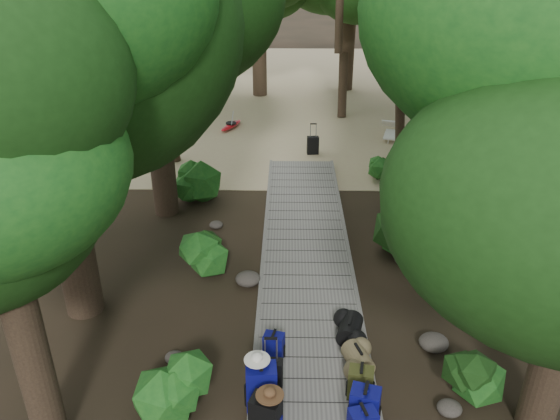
# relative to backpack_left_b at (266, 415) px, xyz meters

# --- Properties ---
(ground) EXTENTS (120.00, 120.00, 0.00)m
(ground) POSITION_rel_backpack_left_b_xyz_m (0.71, 3.61, -0.50)
(ground) COLOR #312518
(ground) RESTS_ON ground
(sand_beach) EXTENTS (40.00, 22.00, 0.02)m
(sand_beach) POSITION_rel_backpack_left_b_xyz_m (0.71, 19.61, -0.49)
(sand_beach) COLOR tan
(sand_beach) RESTS_ON ground
(boardwalk) EXTENTS (2.00, 12.00, 0.12)m
(boardwalk) POSITION_rel_backpack_left_b_xyz_m (0.71, 4.61, -0.44)
(boardwalk) COLOR gray
(boardwalk) RESTS_ON ground
(backpack_left_b) EXTENTS (0.49, 0.41, 0.76)m
(backpack_left_b) POSITION_rel_backpack_left_b_xyz_m (0.00, 0.00, 0.00)
(backpack_left_b) COLOR black
(backpack_left_b) RESTS_ON boardwalk
(backpack_left_c) EXTENTS (0.48, 0.36, 0.84)m
(backpack_left_c) POSITION_rel_backpack_left_b_xyz_m (-0.08, 0.53, 0.04)
(backpack_left_c) COLOR #070776
(backpack_left_c) RESTS_ON boardwalk
(backpack_left_d) EXTENTS (0.38, 0.31, 0.51)m
(backpack_left_d) POSITION_rel_backpack_left_b_xyz_m (0.07, 1.62, -0.13)
(backpack_left_d) COLOR #070776
(backpack_left_d) RESTS_ON boardwalk
(backpack_right_c) EXTENTS (0.48, 0.40, 0.71)m
(backpack_right_c) POSITION_rel_backpack_left_b_xyz_m (1.41, 0.22, -0.02)
(backpack_right_c) COLOR #070776
(backpack_right_c) RESTS_ON boardwalk
(backpack_right_d) EXTENTS (0.42, 0.34, 0.58)m
(backpack_right_d) POSITION_rel_backpack_left_b_xyz_m (1.42, 0.76, -0.09)
(backpack_right_d) COLOR #414118
(backpack_right_d) RESTS_ON boardwalk
(duffel_right_khaki) EXTENTS (0.53, 0.65, 0.38)m
(duffel_right_khaki) POSITION_rel_backpack_left_b_xyz_m (1.45, 1.37, -0.19)
(duffel_right_khaki) COLOR brown
(duffel_right_khaki) RESTS_ON boardwalk
(duffel_right_black) EXTENTS (0.54, 0.70, 0.39)m
(duffel_right_black) POSITION_rel_backpack_left_b_xyz_m (1.39, 2.12, -0.19)
(duffel_right_black) COLOR black
(duffel_right_black) RESTS_ON boardwalk
(suitcase_on_boardwalk) EXTENTS (0.37, 0.23, 0.56)m
(suitcase_on_boardwalk) POSITION_rel_backpack_left_b_xyz_m (0.05, 0.89, -0.10)
(suitcase_on_boardwalk) COLOR black
(suitcase_on_boardwalk) RESTS_ON boardwalk
(lone_suitcase_on_sand) EXTENTS (0.40, 0.25, 0.59)m
(lone_suitcase_on_sand) POSITION_rel_backpack_left_b_xyz_m (1.10, 11.55, -0.19)
(lone_suitcase_on_sand) COLOR black
(lone_suitcase_on_sand) RESTS_ON sand_beach
(hat_brown) EXTENTS (0.39, 0.39, 0.12)m
(hat_brown) POSITION_rel_backpack_left_b_xyz_m (0.06, -0.00, 0.44)
(hat_brown) COLOR #51351E
(hat_brown) RESTS_ON backpack_left_b
(hat_white) EXTENTS (0.39, 0.39, 0.13)m
(hat_white) POSITION_rel_backpack_left_b_xyz_m (-0.14, 0.60, 0.53)
(hat_white) COLOR silver
(hat_white) RESTS_ON backpack_left_c
(kayak) EXTENTS (1.68, 2.94, 0.29)m
(kayak) POSITION_rel_backpack_left_b_xyz_m (-1.86, 14.20, -0.34)
(kayak) COLOR red
(kayak) RESTS_ON sand_beach
(sun_lounger) EXTENTS (0.98, 1.78, 0.55)m
(sun_lounger) POSITION_rel_backpack_left_b_xyz_m (3.99, 13.06, -0.21)
(sun_lounger) COLOR silver
(sun_lounger) RESTS_ON sand_beach
(tree_right_c) EXTENTS (5.47, 5.47, 9.47)m
(tree_right_c) POSITION_rel_backpack_left_b_xyz_m (4.66, 6.10, 4.24)
(tree_right_c) COLOR black
(tree_right_c) RESTS_ON ground
(tree_right_e) EXTENTS (4.71, 4.71, 8.47)m
(tree_right_e) POSITION_rel_backpack_left_b_xyz_m (4.92, 10.75, 3.74)
(tree_right_e) COLOR black
(tree_right_e) RESTS_ON ground
(tree_left_b) EXTENTS (5.57, 5.57, 10.03)m
(tree_left_b) POSITION_rel_backpack_left_b_xyz_m (-3.62, 3.05, 4.51)
(tree_left_b) COLOR black
(tree_left_b) RESTS_ON ground
(tree_left_c) EXTENTS (5.11, 5.11, 8.88)m
(tree_left_c) POSITION_rel_backpack_left_b_xyz_m (-2.88, 7.23, 3.94)
(tree_left_c) COLOR black
(tree_left_c) RESTS_ON ground
(palm_right_a) EXTENTS (3.84, 3.84, 6.55)m
(palm_right_a) POSITION_rel_backpack_left_b_xyz_m (3.77, 9.97, 2.77)
(palm_right_a) COLOR #113A10
(palm_right_a) RESTS_ON ground
(palm_right_c) EXTENTS (4.68, 4.68, 7.45)m
(palm_right_c) POSITION_rel_backpack_left_b_xyz_m (2.68, 15.92, 3.23)
(palm_right_c) COLOR #113A10
(palm_right_c) RESTS_ON ground
(palm_left_a) EXTENTS (4.86, 4.86, 7.73)m
(palm_left_a) POSITION_rel_backpack_left_b_xyz_m (-3.62, 10.79, 3.37)
(palm_left_a) COLOR #113A10
(palm_left_a) RESTS_ON ground
(rock_left_b) EXTENTS (0.33, 0.30, 0.18)m
(rock_left_b) POSITION_rel_backpack_left_b_xyz_m (-1.62, 1.60, -0.41)
(rock_left_b) COLOR #4C473F
(rock_left_b) RESTS_ON ground
(rock_left_c) EXTENTS (0.52, 0.47, 0.29)m
(rock_left_c) POSITION_rel_backpack_left_b_xyz_m (-0.52, 3.92, -0.36)
(rock_left_c) COLOR #4C473F
(rock_left_c) RESTS_ON ground
(rock_left_d) EXTENTS (0.33, 0.30, 0.18)m
(rock_left_d) POSITION_rel_backpack_left_b_xyz_m (-1.48, 6.37, -0.41)
(rock_left_d) COLOR #4C473F
(rock_left_d) RESTS_ON ground
(rock_right_a) EXTENTS (0.38, 0.35, 0.21)m
(rock_right_a) POSITION_rel_backpack_left_b_xyz_m (2.75, 0.54, -0.40)
(rock_right_a) COLOR #4C473F
(rock_right_a) RESTS_ON ground
(rock_right_b) EXTENTS (0.52, 0.47, 0.28)m
(rock_right_b) POSITION_rel_backpack_left_b_xyz_m (2.85, 1.99, -0.36)
(rock_right_b) COLOR #4C473F
(rock_right_b) RESTS_ON ground
(rock_right_c) EXTENTS (0.29, 0.26, 0.16)m
(rock_right_c) POSITION_rel_backpack_left_b_xyz_m (2.80, 4.80, -0.42)
(rock_right_c) COLOR #4C473F
(rock_right_c) RESTS_ON ground
(rock_right_d) EXTENTS (0.48, 0.43, 0.26)m
(rock_right_d) POSITION_rel_backpack_left_b_xyz_m (3.18, 7.17, -0.37)
(rock_right_d) COLOR #4C473F
(rock_right_d) RESTS_ON ground
(shrub_left_a) EXTENTS (1.05, 1.05, 0.94)m
(shrub_left_a) POSITION_rel_backpack_left_b_xyz_m (-1.34, 0.50, -0.03)
(shrub_left_a) COLOR #164C18
(shrub_left_a) RESTS_ON ground
(shrub_left_b) EXTENTS (0.97, 0.97, 0.87)m
(shrub_left_b) POSITION_rel_backpack_left_b_xyz_m (-1.40, 4.55, -0.07)
(shrub_left_b) COLOR #164C18
(shrub_left_b) RESTS_ON ground
(shrub_left_c) EXTENTS (1.22, 1.22, 1.09)m
(shrub_left_c) POSITION_rel_backpack_left_b_xyz_m (-2.20, 8.00, 0.05)
(shrub_left_c) COLOR #164C18
(shrub_left_c) RESTS_ON ground
(shrub_right_a) EXTENTS (0.93, 0.93, 0.84)m
(shrub_right_a) POSITION_rel_backpack_left_b_xyz_m (3.17, 0.83, -0.08)
(shrub_right_a) COLOR #164C18
(shrub_right_a) RESTS_ON ground
(shrub_right_b) EXTENTS (1.21, 1.21, 1.09)m
(shrub_right_b) POSITION_rel_backpack_left_b_xyz_m (2.94, 5.24, 0.05)
(shrub_right_b) COLOR #164C18
(shrub_right_b) RESTS_ON ground
(shrub_right_c) EXTENTS (0.78, 0.78, 0.70)m
(shrub_right_c) POSITION_rel_backpack_left_b_xyz_m (3.09, 9.52, -0.15)
(shrub_right_c) COLOR #164C18
(shrub_right_c) RESTS_ON ground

